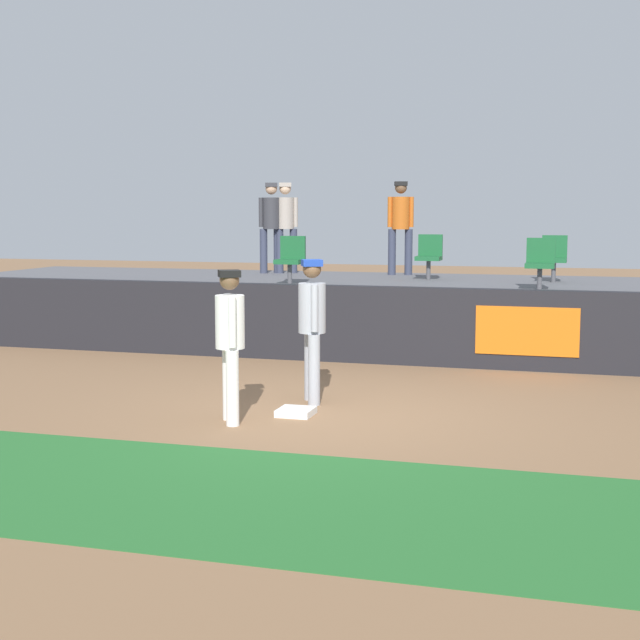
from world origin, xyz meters
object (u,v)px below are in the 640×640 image
(seat_front_right, at_px, (540,261))
(seat_front_left, at_px, (291,257))
(seat_back_center, at_px, (429,254))
(spectator_casual, at_px, (271,221))
(spectator_capped, at_px, (285,221))
(seat_back_right, at_px, (554,256))
(player_fielder_home, at_px, (230,335))
(player_runner_visitor, at_px, (312,320))
(spectator_hooded, at_px, (401,221))
(first_base, at_px, (296,412))

(seat_front_right, relative_size, seat_front_left, 1.00)
(seat_back_center, xyz_separation_m, spectator_casual, (-3.42, 0.84, 0.60))
(spectator_capped, bearing_deg, seat_back_right, 151.20)
(player_fielder_home, xyz_separation_m, seat_back_right, (3.20, 7.66, 0.57))
(player_runner_visitor, height_order, seat_back_right, seat_back_right)
(seat_front_right, height_order, spectator_casual, spectator_casual)
(seat_front_right, xyz_separation_m, spectator_capped, (-5.27, 2.78, 0.60))
(player_fielder_home, xyz_separation_m, spectator_casual, (-2.48, 8.50, 1.17))
(spectator_hooded, distance_m, spectator_casual, 2.66)
(spectator_capped, bearing_deg, spectator_hooded, 164.01)
(seat_back_center, xyz_separation_m, spectator_capped, (-3.16, 0.98, 0.60))
(spectator_casual, bearing_deg, seat_front_right, 135.00)
(spectator_capped, bearing_deg, seat_front_left, 91.68)
(player_runner_visitor, distance_m, seat_front_left, 4.92)
(spectator_capped, xyz_separation_m, spectator_casual, (-0.26, -0.13, -0.00))
(seat_front_right, bearing_deg, seat_back_center, 139.56)
(player_fielder_home, height_order, spectator_capped, spectator_capped)
(spectator_capped, bearing_deg, player_fielder_home, 85.89)
(player_runner_visitor, xyz_separation_m, spectator_hooded, (-0.39, 7.45, 1.14))
(seat_back_right, relative_size, spectator_capped, 0.45)
(seat_back_right, bearing_deg, first_base, -110.18)
(seat_front_left, bearing_deg, spectator_capped, 110.25)
(seat_back_center, bearing_deg, seat_front_left, -139.89)
(first_base, height_order, spectator_capped, spectator_capped)
(spectator_casual, bearing_deg, spectator_hooded, 165.80)
(player_fielder_home, distance_m, seat_back_center, 7.74)
(first_base, xyz_separation_m, player_fielder_home, (-0.59, -0.54, 0.95))
(seat_back_right, bearing_deg, player_fielder_home, -112.68)
(seat_back_center, xyz_separation_m, seat_front_right, (2.11, -1.80, 0.00))
(seat_front_right, xyz_separation_m, seat_back_right, (0.16, 1.80, -0.00))
(spectator_capped, bearing_deg, first_base, 90.59)
(seat_back_center, height_order, seat_front_left, same)
(seat_front_right, height_order, spectator_capped, spectator_capped)
(seat_front_right, bearing_deg, spectator_capped, 152.21)
(first_base, relative_size, player_runner_visitor, 0.23)
(seat_back_center, distance_m, seat_back_right, 2.27)
(spectator_hooded, bearing_deg, player_fielder_home, 74.03)
(seat_back_center, bearing_deg, player_fielder_home, -96.95)
(player_fielder_home, bearing_deg, seat_back_center, 143.81)
(spectator_hooded, bearing_deg, seat_back_center, 110.38)
(player_runner_visitor, distance_m, spectator_casual, 7.90)
(player_runner_visitor, bearing_deg, spectator_capped, 175.49)
(first_base, distance_m, seat_back_center, 7.29)
(seat_back_center, relative_size, seat_back_right, 1.00)
(player_runner_visitor, relative_size, spectator_casual, 0.95)
(seat_front_left, relative_size, spectator_capped, 0.45)
(spectator_capped, bearing_deg, spectator_casual, 9.26)
(player_fielder_home, relative_size, seat_back_center, 2.04)
(player_fielder_home, bearing_deg, player_runner_visitor, 127.55)
(seat_front_right, xyz_separation_m, spectator_hooded, (-2.88, 2.89, 0.61))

